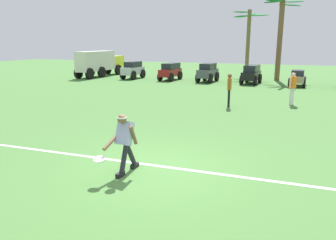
{
  "coord_description": "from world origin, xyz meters",
  "views": [
    {
      "loc": [
        2.94,
        -6.89,
        2.99
      ],
      "look_at": [
        -0.15,
        1.28,
        0.9
      ],
      "focal_mm": 35.0,
      "sensor_mm": 36.0,
      "label": 1
    }
  ],
  "objects": [
    {
      "name": "frisbee_in_flight",
      "position": [
        -0.78,
        -1.23,
        0.55
      ],
      "size": [
        0.3,
        0.3,
        0.08
      ],
      "color": "white"
    },
    {
      "name": "parked_car_slot_c",
      "position": [
        -3.1,
        17.62,
        0.74
      ],
      "size": [
        1.36,
        2.43,
        1.4
      ],
      "color": "#474C51",
      "rests_on": "ground_plane"
    },
    {
      "name": "parked_car_slot_d",
      "position": [
        0.15,
        17.67,
        0.72
      ],
      "size": [
        1.36,
        2.48,
        1.34
      ],
      "color": "black",
      "rests_on": "ground_plane"
    },
    {
      "name": "parked_car_slot_e",
      "position": [
        3.3,
        17.44,
        0.56
      ],
      "size": [
        1.18,
        2.24,
        1.1
      ],
      "color": "#998466",
      "rests_on": "ground_plane"
    },
    {
      "name": "palm_tree_left_of_centre",
      "position": [
        1.82,
        20.51,
        3.67
      ],
      "size": [
        3.04,
        3.66,
        6.29
      ],
      "color": "brown",
      "rests_on": "ground_plane"
    },
    {
      "name": "field_line_paint",
      "position": [
        0.0,
        0.13,
        0.0
      ],
      "size": [
        27.72,
        0.62,
        0.01
      ],
      "primitive_type": "cube",
      "rotation": [
        0.0,
        0.0,
        0.02
      ],
      "color": "white",
      "rests_on": "ground_plane"
    },
    {
      "name": "frisbee_thrower",
      "position": [
        -0.51,
        -0.55,
        0.8
      ],
      "size": [
        0.53,
        1.07,
        1.43
      ],
      "color": "#23232D",
      "rests_on": "ground_plane"
    },
    {
      "name": "parked_car_slot_b",
      "position": [
        -6.17,
        17.74,
        0.72
      ],
      "size": [
        1.36,
        2.48,
        1.34
      ],
      "color": "maroon",
      "rests_on": "ground_plane"
    },
    {
      "name": "palm_tree_far_left",
      "position": [
        -0.86,
        22.7,
        3.35
      ],
      "size": [
        3.3,
        3.31,
        5.64
      ],
      "color": "brown",
      "rests_on": "ground_plane"
    },
    {
      "name": "teammate_midfield",
      "position": [
        0.25,
        8.28,
        0.94
      ],
      "size": [
        0.26,
        0.5,
        1.56
      ],
      "color": "black",
      "rests_on": "ground_plane"
    },
    {
      "name": "teammate_near_sideline",
      "position": [
        3.0,
        9.89,
        0.94
      ],
      "size": [
        0.34,
        0.46,
        1.56
      ],
      "color": "silver",
      "rests_on": "ground_plane"
    },
    {
      "name": "ground_plane",
      "position": [
        0.0,
        0.0,
        0.0
      ],
      "size": [
        80.0,
        80.0,
        0.0
      ],
      "primitive_type": "plane",
      "color": "#497A3A"
    },
    {
      "name": "box_truck",
      "position": [
        -13.02,
        18.25,
        1.23
      ],
      "size": [
        1.71,
        5.97,
        2.2
      ],
      "color": "yellow",
      "rests_on": "ground_plane"
    },
    {
      "name": "parked_car_slot_a",
      "position": [
        -9.46,
        17.65,
        0.74
      ],
      "size": [
        1.31,
        2.41,
        1.4
      ],
      "color": "#B7BABF",
      "rests_on": "ground_plane"
    }
  ]
}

